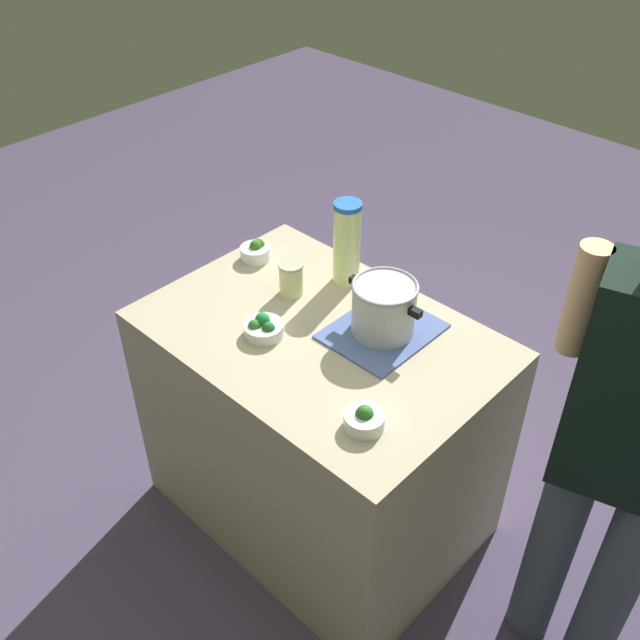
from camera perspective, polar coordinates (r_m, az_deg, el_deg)
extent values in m
plane|color=#4C405D|center=(2.96, 0.00, -14.42)|extent=(8.00, 8.00, 0.00)
cube|color=tan|center=(2.62, 0.00, -8.52)|extent=(1.13, 0.78, 0.89)
cube|color=#5367A4|center=(2.32, 4.91, -0.88)|extent=(0.29, 0.35, 0.01)
cylinder|color=#B7B7BC|center=(2.27, 5.03, 0.89)|extent=(0.20, 0.20, 0.17)
torus|color=#99999E|center=(2.22, 5.15, 2.66)|extent=(0.21, 0.21, 0.01)
cube|color=black|center=(2.30, 2.83, 3.08)|extent=(0.04, 0.02, 0.02)
cube|color=black|center=(2.18, 7.49, 0.59)|extent=(0.04, 0.02, 0.02)
cylinder|color=#E4F290|center=(2.47, 2.12, 5.90)|extent=(0.09, 0.09, 0.29)
cylinder|color=blue|center=(2.39, 2.20, 9.00)|extent=(0.10, 0.10, 0.02)
ellipsoid|color=yellow|center=(2.42, 2.40, 7.14)|extent=(0.04, 0.04, 0.01)
cylinder|color=beige|center=(2.45, -2.28, 3.18)|extent=(0.08, 0.08, 0.11)
cylinder|color=#B2AD99|center=(2.42, -2.31, 4.35)|extent=(0.09, 0.09, 0.01)
cylinder|color=silver|center=(2.30, -4.44, -0.76)|extent=(0.13, 0.13, 0.04)
ellipsoid|color=#27632C|center=(2.27, -4.05, -0.72)|extent=(0.04, 0.04, 0.05)
ellipsoid|color=#1E8137|center=(2.29, -4.55, -0.04)|extent=(0.05, 0.05, 0.06)
ellipsoid|color=#33792E|center=(2.29, -5.16, -0.50)|extent=(0.04, 0.04, 0.05)
cylinder|color=silver|center=(2.65, -5.12, 5.26)|extent=(0.11, 0.11, 0.05)
ellipsoid|color=#2F6B1B|center=(2.66, -4.83, 5.87)|extent=(0.04, 0.04, 0.05)
ellipsoid|color=#347120|center=(2.64, -5.07, 5.76)|extent=(0.05, 0.05, 0.05)
cylinder|color=silver|center=(2.00, 3.49, -7.90)|extent=(0.11, 0.11, 0.05)
ellipsoid|color=#336323|center=(1.99, 3.52, -7.44)|extent=(0.05, 0.05, 0.06)
ellipsoid|color=#2E7E2B|center=(1.98, 3.57, -7.36)|extent=(0.04, 0.04, 0.05)
ellipsoid|color=#2B682D|center=(1.98, 3.47, -7.38)|extent=(0.04, 0.04, 0.05)
cylinder|color=#424D5C|center=(2.44, 17.66, -16.75)|extent=(0.14, 0.14, 0.84)
cylinder|color=#424D5C|center=(2.42, 21.95, -19.04)|extent=(0.14, 0.14, 0.84)
cylinder|color=tan|center=(1.84, 19.98, 1.51)|extent=(0.08, 0.08, 0.30)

